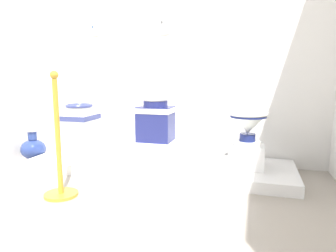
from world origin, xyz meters
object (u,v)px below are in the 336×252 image
object	(u,v)px
plinth_block_pale_glazed	(246,156)
decorative_vase_companion	(33,148)
antique_toilet_squat_floral	(80,126)
info_placard_first	(95,30)
antique_toilet_tall_cobalt	(156,119)
plinth_block_squat_floral	(81,151)
plinth_block_tall_cobalt	(156,151)
stanchion_post_near_left	(59,161)
antique_toilet_pale_glazed	(248,123)
info_placard_second	(165,27)

from	to	relation	value
plinth_block_pale_glazed	decorative_vase_companion	size ratio (longest dim) A/B	0.95
antique_toilet_squat_floral	info_placard_first	distance (m)	1.13
plinth_block_pale_glazed	info_placard_first	xyz separation A→B (m)	(-1.73, 0.38, 1.26)
antique_toilet_tall_cobalt	info_placard_first	size ratio (longest dim) A/B	3.62
plinth_block_squat_floral	info_placard_first	xyz separation A→B (m)	(-0.03, 0.45, 1.31)
plinth_block_tall_cobalt	stanchion_post_near_left	bearing A→B (deg)	-121.34
antique_toilet_squat_floral	stanchion_post_near_left	size ratio (longest dim) A/B	0.47
antique_toilet_tall_cobalt	plinth_block_pale_glazed	xyz separation A→B (m)	(0.87, 0.04, -0.33)
antique_toilet_tall_cobalt	plinth_block_tall_cobalt	bearing A→B (deg)	0.00
antique_toilet_pale_glazed	antique_toilet_squat_floral	bearing A→B (deg)	-177.91
antique_toilet_pale_glazed	decorative_vase_companion	size ratio (longest dim) A/B	0.96
plinth_block_squat_floral	info_placard_second	size ratio (longest dim) A/B	2.05
plinth_block_squat_floral	plinth_block_pale_glazed	xyz separation A→B (m)	(1.70, 0.06, 0.05)
info_placard_first	stanchion_post_near_left	world-z (taller)	info_placard_first
info_placard_first	plinth_block_pale_glazed	bearing A→B (deg)	-12.50
antique_toilet_squat_floral	antique_toilet_tall_cobalt	distance (m)	0.84
plinth_block_tall_cobalt	stanchion_post_near_left	xyz separation A→B (m)	(-0.51, -0.84, 0.08)
decorative_vase_companion	stanchion_post_near_left	size ratio (longest dim) A/B	0.37
antique_toilet_squat_floral	antique_toilet_tall_cobalt	size ratio (longest dim) A/B	1.07
plinth_block_tall_cobalt	antique_toilet_tall_cobalt	distance (m)	0.32
plinth_block_pale_glazed	decorative_vase_companion	world-z (taller)	decorative_vase_companion
plinth_block_squat_floral	info_placard_second	world-z (taller)	info_placard_second
plinth_block_pale_glazed	antique_toilet_tall_cobalt	bearing A→B (deg)	-177.13
plinth_block_tall_cobalt	decorative_vase_companion	xyz separation A→B (m)	(-1.40, -0.07, -0.05)
antique_toilet_tall_cobalt	stanchion_post_near_left	size ratio (longest dim) A/B	0.44
antique_toilet_pale_glazed	stanchion_post_near_left	world-z (taller)	stanchion_post_near_left
plinth_block_squat_floral	antique_toilet_tall_cobalt	distance (m)	0.91
info_placard_second	antique_toilet_squat_floral	bearing A→B (deg)	-150.78
antique_toilet_squat_floral	info_placard_first	bearing A→B (deg)	93.83
plinth_block_tall_cobalt	info_placard_second	world-z (taller)	info_placard_second
antique_toilet_pale_glazed	stanchion_post_near_left	xyz separation A→B (m)	(-1.38, -0.88, -0.23)
info_placard_first	decorative_vase_companion	size ratio (longest dim) A/B	0.33
plinth_block_tall_cobalt	plinth_block_pale_glazed	world-z (taller)	plinth_block_tall_cobalt
antique_toilet_pale_glazed	antique_toilet_tall_cobalt	bearing A→B (deg)	-177.13
antique_toilet_tall_cobalt	info_placard_first	world-z (taller)	info_placard_first
antique_toilet_squat_floral	stanchion_post_near_left	world-z (taller)	stanchion_post_near_left
info_placard_second	plinth_block_pale_glazed	bearing A→B (deg)	-23.00
plinth_block_squat_floral	decorative_vase_companion	distance (m)	0.57
decorative_vase_companion	antique_toilet_pale_glazed	bearing A→B (deg)	2.85
plinth_block_squat_floral	plinth_block_tall_cobalt	distance (m)	0.83
info_placard_first	decorative_vase_companion	world-z (taller)	info_placard_first
info_placard_second	decorative_vase_companion	bearing A→B (deg)	-160.00
plinth_block_pale_glazed	antique_toilet_pale_glazed	size ratio (longest dim) A/B	0.99
plinth_block_squat_floral	plinth_block_tall_cobalt	bearing A→B (deg)	1.28
plinth_block_tall_cobalt	plinth_block_pale_glazed	bearing A→B (deg)	2.87
plinth_block_tall_cobalt	info_placard_first	xyz separation A→B (m)	(-0.86, 0.43, 1.25)
stanchion_post_near_left	antique_toilet_pale_glazed	bearing A→B (deg)	32.49
info_placard_first	plinth_block_tall_cobalt	bearing A→B (deg)	-26.41
antique_toilet_pale_glazed	info_placard_first	size ratio (longest dim) A/B	2.91
antique_toilet_squat_floral	antique_toilet_tall_cobalt	bearing A→B (deg)	1.28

